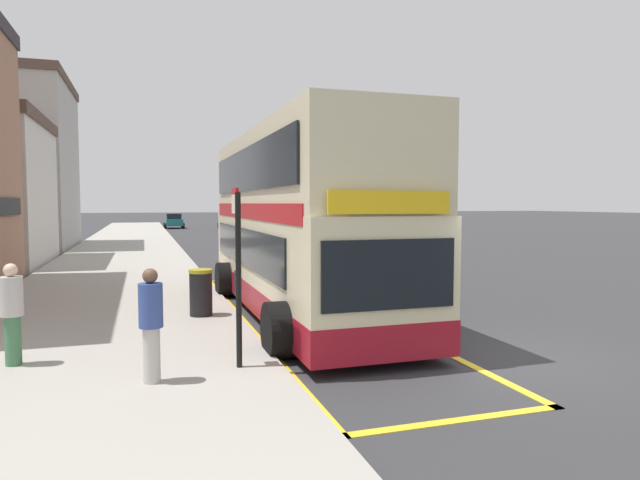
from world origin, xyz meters
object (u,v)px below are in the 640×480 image
object	(u,v)px
double_decker_bus	(298,229)
parked_car_silver_far	(328,241)
bus_stop_sign	(238,263)
parked_car_grey_distant	(229,221)
parked_car_teal_behind	(174,221)
pedestrian_waiting_near_sign	(12,310)
litter_bin	(201,292)
pedestrian_further_back	(151,321)

from	to	relation	value
double_decker_bus	parked_car_silver_far	xyz separation A→B (m)	(5.32, 13.52, -1.26)
bus_stop_sign	parked_car_grey_distant	bearing A→B (deg)	81.73
parked_car_teal_behind	pedestrian_waiting_near_sign	xyz separation A→B (m)	(-5.16, -52.31, 0.22)
bus_stop_sign	parked_car_silver_far	distance (m)	19.52
parked_car_teal_behind	parked_car_silver_far	distance (m)	35.92
parked_car_teal_behind	parked_car_grey_distant	bearing A→B (deg)	-25.62
parked_car_grey_distant	litter_bin	world-z (taller)	parked_car_grey_distant
bus_stop_sign	parked_car_grey_distant	distance (m)	51.51
pedestrian_waiting_near_sign	bus_stop_sign	bearing A→B (deg)	-18.33
pedestrian_waiting_near_sign	litter_bin	world-z (taller)	pedestrian_waiting_near_sign
double_decker_bus	parked_car_grey_distant	distance (m)	46.81
pedestrian_further_back	parked_car_grey_distant	bearing A→B (deg)	80.37
double_decker_bus	parked_car_teal_behind	size ratio (longest dim) A/B	2.52
parked_car_teal_behind	litter_bin	distance (m)	49.30
bus_stop_sign	pedestrian_waiting_near_sign	distance (m)	3.66
pedestrian_waiting_near_sign	parked_car_teal_behind	bearing A→B (deg)	84.37
double_decker_bus	litter_bin	world-z (taller)	double_decker_bus
double_decker_bus	litter_bin	distance (m)	2.78
double_decker_bus	pedestrian_waiting_near_sign	world-z (taller)	double_decker_bus
parked_car_grey_distant	parked_car_silver_far	distance (m)	32.98
double_decker_bus	pedestrian_waiting_near_sign	xyz separation A→B (m)	(-5.62, -3.34, -1.05)
pedestrian_waiting_near_sign	pedestrian_further_back	distance (m)	2.60
parked_car_grey_distant	pedestrian_further_back	bearing A→B (deg)	79.05
parked_car_teal_behind	litter_bin	world-z (taller)	parked_car_teal_behind
bus_stop_sign	double_decker_bus	bearing A→B (deg)	63.53
litter_bin	parked_car_teal_behind	bearing A→B (deg)	87.75
parked_car_silver_far	litter_bin	size ratio (longest dim) A/B	3.96
bus_stop_sign	parked_car_grey_distant	xyz separation A→B (m)	(7.41, 50.96, -0.98)
parked_car_grey_distant	parked_car_teal_behind	distance (m)	6.17
parked_car_grey_distant	parked_car_silver_far	world-z (taller)	same
bus_stop_sign	pedestrian_waiting_near_sign	world-z (taller)	bus_stop_sign
parked_car_silver_far	litter_bin	distance (m)	15.82
pedestrian_waiting_near_sign	pedestrian_further_back	world-z (taller)	pedestrian_further_back
litter_bin	parked_car_grey_distant	bearing A→B (deg)	80.80
double_decker_bus	parked_car_teal_behind	xyz separation A→B (m)	(-0.46, 48.98, -1.26)
litter_bin	pedestrian_further_back	bearing A→B (deg)	-103.96
parked_car_teal_behind	pedestrian_further_back	bearing A→B (deg)	-95.24
bus_stop_sign	litter_bin	size ratio (longest dim) A/B	2.64
double_decker_bus	parked_car_grey_distant	bearing A→B (deg)	83.63
parked_car_grey_distant	pedestrian_waiting_near_sign	xyz separation A→B (m)	(-10.80, -49.84, 0.22)
double_decker_bus	litter_bin	xyz separation A→B (m)	(-2.39, -0.29, -1.39)
litter_bin	pedestrian_waiting_near_sign	bearing A→B (deg)	-136.61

